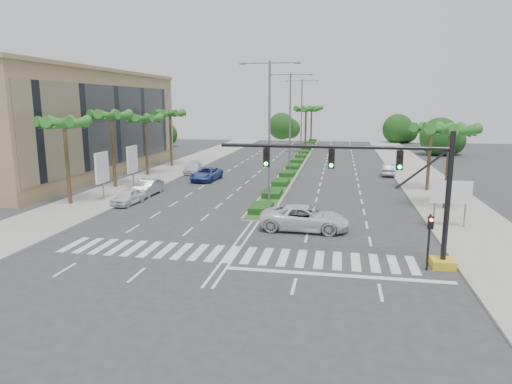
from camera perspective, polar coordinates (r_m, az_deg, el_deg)
ground at (r=26.54m, az=-3.06°, el=-7.79°), size 160.00×160.00×0.00m
footpath_right at (r=46.15m, az=21.84°, el=-0.32°), size 6.00×120.00×0.15m
footpath_left at (r=49.90m, az=-14.78°, el=0.93°), size 6.00×120.00×0.15m
median at (r=70.17m, az=5.53°, el=4.13°), size 2.20×75.00×0.20m
median_grass at (r=70.15m, az=5.54°, el=4.22°), size 1.80×75.00×0.04m
building at (r=59.71m, az=-22.11°, el=7.83°), size 12.00×36.00×12.00m
signal_gantry at (r=25.16m, az=17.86°, el=-1.21°), size 12.60×1.20×7.20m
pedestrian_signal at (r=25.05m, az=20.88°, el=-4.79°), size 0.28×0.36×3.00m
direction_sign at (r=33.83m, az=23.19°, el=-0.25°), size 2.70×0.11×3.40m
billboard_near at (r=42.12m, az=-18.71°, el=2.85°), size 0.18×2.10×4.35m
billboard_far at (r=47.40m, az=-15.21°, el=3.91°), size 0.18×2.10×4.35m
palm_left_near at (r=41.11m, az=-22.85°, el=7.61°), size 4.57×4.68×7.55m
palm_left_mid at (r=47.99m, az=-17.64°, el=8.80°), size 4.57×4.68×7.95m
palm_left_far at (r=55.20m, az=-13.69°, el=8.64°), size 4.57×4.68×7.35m
palm_left_end at (r=62.58m, az=-10.71°, el=9.37°), size 4.57×4.68×7.75m
palm_right_near at (r=39.42m, az=23.16°, el=6.76°), size 4.57×4.68×7.05m
palm_right_far at (r=47.26m, az=21.05°, el=7.14°), size 4.57×4.68×6.75m
palm_median_a at (r=79.63m, az=6.27°, el=10.04°), size 4.57×4.68×8.05m
palm_median_b at (r=94.59m, az=6.96°, el=10.19°), size 4.57×4.68×8.05m
streetlight_near at (r=38.89m, az=1.69°, el=8.49°), size 5.10×0.25×12.00m
streetlight_mid at (r=54.75m, az=4.28°, el=9.23°), size 5.10×0.25×12.00m
streetlight_far at (r=70.67m, az=5.71°, el=9.63°), size 5.10×0.25×12.00m
car_parked_a at (r=40.57m, az=-15.70°, el=-0.57°), size 1.91×4.03×1.33m
car_parked_b at (r=44.14m, az=-13.42°, el=0.55°), size 1.66×4.43×1.45m
car_parked_c at (r=51.29m, az=-6.21°, el=2.23°), size 2.81×5.38×1.45m
car_parked_d at (r=56.83m, az=-7.85°, el=3.02°), size 2.43×4.87×1.36m
car_crossing at (r=31.36m, az=6.11°, el=-3.26°), size 6.15×3.02×1.68m
car_right at (r=56.82m, az=16.29°, el=2.71°), size 2.00×4.47×1.42m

